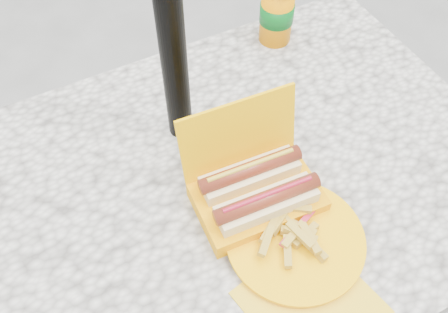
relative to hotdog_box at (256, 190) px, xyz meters
name	(u,v)px	position (x,y,z in m)	size (l,w,h in m)	color
picnic_table	(216,212)	(-0.05, 0.07, -0.15)	(1.20, 0.80, 0.75)	beige
hotdog_box	(256,190)	(0.00, 0.00, 0.00)	(0.24, 0.19, 0.19)	#FFB400
fries_plate	(295,243)	(0.02, -0.12, -0.03)	(0.28, 0.35, 0.05)	gold
soda_cup	(277,12)	(0.28, 0.39, 0.04)	(0.08, 0.08, 0.16)	#FD8F00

